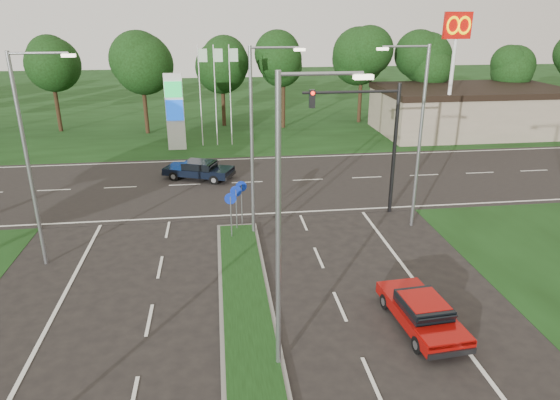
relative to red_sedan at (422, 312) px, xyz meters
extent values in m
cube|color=black|center=(-6.00, 47.60, -0.61)|extent=(160.00, 50.00, 0.02)
cube|color=black|center=(-6.00, 16.60, -0.61)|extent=(160.00, 12.00, 0.02)
cube|color=gray|center=(16.00, 28.60, 1.39)|extent=(16.00, 9.00, 4.00)
cylinder|color=gray|center=(-5.20, -1.40, 3.89)|extent=(0.16, 0.16, 9.00)
cylinder|color=gray|center=(-4.10, -1.40, 8.29)|extent=(2.20, 0.10, 0.10)
cube|color=#FFF2CC|center=(-3.00, -1.40, 8.19)|extent=(0.50, 0.22, 0.12)
cylinder|color=gray|center=(-5.20, 8.60, 3.89)|extent=(0.16, 0.16, 9.00)
cylinder|color=gray|center=(-4.10, 8.60, 8.29)|extent=(2.20, 0.10, 0.10)
cube|color=#FFF2CC|center=(-3.00, 8.60, 8.19)|extent=(0.50, 0.22, 0.12)
cylinder|color=gray|center=(-14.50, 6.60, 3.89)|extent=(0.16, 0.16, 9.00)
cylinder|color=gray|center=(-13.40, 6.60, 8.29)|extent=(2.20, 0.10, 0.10)
cube|color=#FFF2CC|center=(-12.30, 6.60, 8.19)|extent=(0.50, 0.22, 0.12)
cylinder|color=gray|center=(3.00, 8.60, 3.89)|extent=(0.16, 0.16, 9.00)
cylinder|color=gray|center=(1.90, 8.60, 8.29)|extent=(2.20, 0.10, 0.10)
cube|color=#FFF2CC|center=(0.80, 8.60, 8.19)|extent=(0.50, 0.22, 0.12)
cylinder|color=black|center=(2.50, 10.60, 2.89)|extent=(0.20, 0.20, 7.00)
cylinder|color=black|center=(0.00, 10.60, 5.99)|extent=(5.00, 0.14, 0.14)
cube|color=black|center=(-2.00, 10.60, 5.69)|extent=(0.28, 0.28, 0.90)
sphere|color=#FF190C|center=(-2.00, 10.42, 5.99)|extent=(0.20, 0.20, 0.20)
cylinder|color=gray|center=(-6.30, 8.10, 0.49)|extent=(0.06, 0.06, 2.20)
cylinder|color=#0C26A5|center=(-6.30, 8.10, 1.49)|extent=(0.56, 0.04, 0.56)
cylinder|color=gray|center=(-6.00, 9.10, 0.49)|extent=(0.06, 0.06, 2.20)
cylinder|color=#0C26A5|center=(-6.00, 9.10, 1.49)|extent=(0.56, 0.04, 0.56)
cylinder|color=gray|center=(-5.70, 9.80, 0.49)|extent=(0.06, 0.06, 2.20)
cylinder|color=#0C26A5|center=(-5.70, 9.80, 1.49)|extent=(0.56, 0.04, 0.56)
cube|color=silver|center=(-10.00, 25.60, 2.39)|extent=(1.40, 0.30, 6.00)
cube|color=#0CA53F|center=(-10.00, 25.42, 4.19)|extent=(1.30, 0.08, 1.20)
cube|color=#0C3FBF|center=(-10.00, 25.42, 2.59)|extent=(1.30, 0.08, 1.60)
cylinder|color=silver|center=(-8.00, 26.60, 3.39)|extent=(0.08, 0.08, 8.00)
cube|color=#B2D8B2|center=(-7.65, 26.60, 6.59)|extent=(0.70, 0.02, 1.00)
cylinder|color=silver|center=(-6.80, 26.60, 3.39)|extent=(0.08, 0.08, 8.00)
cube|color=#B2D8B2|center=(-6.45, 26.60, 6.59)|extent=(0.70, 0.02, 1.00)
cylinder|color=silver|center=(-5.60, 26.60, 3.39)|extent=(0.08, 0.08, 8.00)
cube|color=#B2D8B2|center=(-5.25, 26.60, 6.59)|extent=(0.70, 0.02, 1.00)
cylinder|color=silver|center=(12.00, 24.60, 4.39)|extent=(0.30, 0.30, 10.00)
cube|color=#BF0C07|center=(12.00, 24.60, 8.79)|extent=(2.20, 0.35, 2.00)
torus|color=#FFC600|center=(11.55, 24.38, 8.79)|extent=(1.06, 0.16, 1.06)
torus|color=#FFC600|center=(12.45, 24.38, 8.79)|extent=(1.06, 0.16, 1.06)
cylinder|color=black|center=(-6.00, 32.60, 1.59)|extent=(0.36, 0.36, 4.40)
sphere|color=black|center=(-6.00, 32.60, 5.89)|extent=(6.00, 6.00, 6.00)
sphere|color=black|center=(-5.70, 32.40, 6.89)|extent=(4.80, 4.80, 4.80)
cube|color=#950B08|center=(0.00, 0.02, -0.09)|extent=(2.01, 4.23, 0.42)
cube|color=black|center=(0.00, -0.06, 0.31)|extent=(1.57, 1.92, 0.39)
cube|color=#950B08|center=(0.00, -0.06, 0.50)|extent=(1.46, 1.58, 0.04)
cylinder|color=black|center=(-0.87, 1.27, -0.32)|extent=(0.23, 0.59, 0.58)
cylinder|color=black|center=(0.65, 1.39, -0.32)|extent=(0.23, 0.59, 0.58)
cylinder|color=black|center=(-0.65, -1.35, -0.32)|extent=(0.23, 0.59, 0.58)
cylinder|color=black|center=(0.86, -1.23, -0.32)|extent=(0.23, 0.59, 0.58)
cube|color=black|center=(-8.11, 17.75, -0.05)|extent=(4.76, 3.35, 0.45)
cube|color=black|center=(-8.03, 17.72, 0.38)|extent=(2.38, 2.16, 0.42)
cube|color=black|center=(-8.03, 17.72, 0.59)|extent=(2.02, 1.94, 0.04)
cylinder|color=black|center=(-9.73, 17.53, -0.30)|extent=(0.65, 0.42, 0.62)
cylinder|color=black|center=(-9.10, 19.05, -0.30)|extent=(0.65, 0.42, 0.62)
cylinder|color=black|center=(-7.12, 16.45, -0.30)|extent=(0.65, 0.42, 0.62)
cylinder|color=black|center=(-6.49, 17.97, -0.30)|extent=(0.65, 0.42, 0.62)
camera|label=1|loc=(-6.77, -14.08, 9.75)|focal=32.00mm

